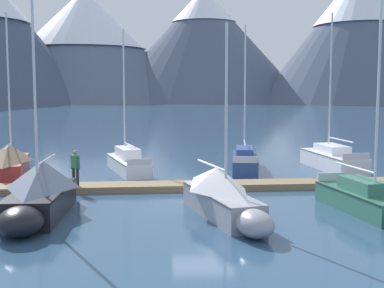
{
  "coord_description": "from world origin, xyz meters",
  "views": [
    {
      "loc": [
        -1.98,
        -21.3,
        4.9
      ],
      "look_at": [
        0.0,
        6.0,
        2.0
      ],
      "focal_mm": 49.22,
      "sensor_mm": 36.0,
      "label": 1
    }
  ],
  "objects_px": {
    "sailboat_mid_dock_starboard": "(223,195)",
    "sailboat_outer_slip": "(365,200)",
    "sailboat_mid_dock_port": "(126,161)",
    "sailboat_far_berth": "(244,160)",
    "sailboat_nearest_berth": "(10,160)",
    "sailboat_end_of_dock": "(330,158)",
    "person_on_dock": "(75,166)",
    "sailboat_second_berth": "(39,192)"
  },
  "relations": [
    {
      "from": "sailboat_far_berth",
      "to": "person_on_dock",
      "type": "bearing_deg",
      "value": -145.66
    },
    {
      "from": "sailboat_mid_dock_starboard",
      "to": "sailboat_second_berth",
      "type": "bearing_deg",
      "value": 174.36
    },
    {
      "from": "sailboat_second_berth",
      "to": "sailboat_far_berth",
      "type": "distance_m",
      "value": 14.84
    },
    {
      "from": "sailboat_nearest_berth",
      "to": "sailboat_mid_dock_port",
      "type": "xyz_separation_m",
      "value": [
        6.38,
        1.47,
        -0.34
      ]
    },
    {
      "from": "sailboat_second_berth",
      "to": "sailboat_end_of_dock",
      "type": "xyz_separation_m",
      "value": [
        15.15,
        11.27,
        -0.35
      ]
    },
    {
      "from": "sailboat_mid_dock_starboard",
      "to": "sailboat_far_berth",
      "type": "height_order",
      "value": "sailboat_far_berth"
    },
    {
      "from": "sailboat_mid_dock_starboard",
      "to": "sailboat_outer_slip",
      "type": "height_order",
      "value": "sailboat_outer_slip"
    },
    {
      "from": "sailboat_nearest_berth",
      "to": "sailboat_mid_dock_port",
      "type": "relative_size",
      "value": 1.09
    },
    {
      "from": "sailboat_far_berth",
      "to": "sailboat_nearest_berth",
      "type": "bearing_deg",
      "value": -174.36
    },
    {
      "from": "sailboat_far_berth",
      "to": "sailboat_outer_slip",
      "type": "bearing_deg",
      "value": -76.25
    },
    {
      "from": "sailboat_mid_dock_port",
      "to": "sailboat_outer_slip",
      "type": "height_order",
      "value": "sailboat_mid_dock_port"
    },
    {
      "from": "sailboat_nearest_berth",
      "to": "sailboat_outer_slip",
      "type": "height_order",
      "value": "sailboat_nearest_berth"
    },
    {
      "from": "sailboat_second_berth",
      "to": "sailboat_mid_dock_port",
      "type": "relative_size",
      "value": 1.1
    },
    {
      "from": "sailboat_nearest_berth",
      "to": "sailboat_second_berth",
      "type": "xyz_separation_m",
      "value": [
        3.69,
        -9.8,
        0.08
      ]
    },
    {
      "from": "sailboat_far_berth",
      "to": "person_on_dock",
      "type": "height_order",
      "value": "sailboat_far_berth"
    },
    {
      "from": "sailboat_mid_dock_port",
      "to": "sailboat_mid_dock_starboard",
      "type": "xyz_separation_m",
      "value": [
        4.27,
        -11.96,
        0.33
      ]
    },
    {
      "from": "person_on_dock",
      "to": "sailboat_outer_slip",
      "type": "bearing_deg",
      "value": -23.59
    },
    {
      "from": "sailboat_mid_dock_port",
      "to": "sailboat_end_of_dock",
      "type": "height_order",
      "value": "sailboat_end_of_dock"
    },
    {
      "from": "sailboat_outer_slip",
      "to": "sailboat_mid_dock_starboard",
      "type": "bearing_deg",
      "value": -176.72
    },
    {
      "from": "person_on_dock",
      "to": "sailboat_nearest_berth",
      "type": "bearing_deg",
      "value": 131.32
    },
    {
      "from": "sailboat_end_of_dock",
      "to": "person_on_dock",
      "type": "height_order",
      "value": "sailboat_end_of_dock"
    },
    {
      "from": "sailboat_second_berth",
      "to": "sailboat_far_berth",
      "type": "height_order",
      "value": "sailboat_second_berth"
    },
    {
      "from": "sailboat_end_of_dock",
      "to": "person_on_dock",
      "type": "xyz_separation_m",
      "value": [
        -14.5,
        -6.4,
        0.63
      ]
    },
    {
      "from": "sailboat_nearest_berth",
      "to": "sailboat_mid_dock_port",
      "type": "bearing_deg",
      "value": 13.01
    },
    {
      "from": "sailboat_mid_dock_port",
      "to": "person_on_dock",
      "type": "bearing_deg",
      "value": -107.74
    },
    {
      "from": "sailboat_second_berth",
      "to": "sailboat_end_of_dock",
      "type": "height_order",
      "value": "sailboat_end_of_dock"
    },
    {
      "from": "sailboat_mid_dock_starboard",
      "to": "sailboat_end_of_dock",
      "type": "distance_m",
      "value": 14.49
    },
    {
      "from": "sailboat_outer_slip",
      "to": "person_on_dock",
      "type": "xyz_separation_m",
      "value": [
        -11.98,
        5.23,
        0.7
      ]
    },
    {
      "from": "sailboat_mid_dock_starboard",
      "to": "sailboat_outer_slip",
      "type": "distance_m",
      "value": 5.68
    },
    {
      "from": "sailboat_mid_dock_starboard",
      "to": "person_on_dock",
      "type": "height_order",
      "value": "sailboat_mid_dock_starboard"
    },
    {
      "from": "sailboat_mid_dock_starboard",
      "to": "sailboat_end_of_dock",
      "type": "height_order",
      "value": "sailboat_end_of_dock"
    },
    {
      "from": "sailboat_outer_slip",
      "to": "person_on_dock",
      "type": "relative_size",
      "value": 4.8
    },
    {
      "from": "sailboat_mid_dock_starboard",
      "to": "sailboat_outer_slip",
      "type": "bearing_deg",
      "value": 3.28
    },
    {
      "from": "sailboat_mid_dock_port",
      "to": "person_on_dock",
      "type": "distance_m",
      "value": 6.76
    },
    {
      "from": "sailboat_nearest_berth",
      "to": "sailboat_far_berth",
      "type": "bearing_deg",
      "value": 5.64
    },
    {
      "from": "person_on_dock",
      "to": "sailboat_far_berth",
      "type": "bearing_deg",
      "value": 34.34
    },
    {
      "from": "sailboat_outer_slip",
      "to": "sailboat_nearest_berth",
      "type": "bearing_deg",
      "value": 148.08
    },
    {
      "from": "sailboat_outer_slip",
      "to": "sailboat_end_of_dock",
      "type": "distance_m",
      "value": 11.9
    },
    {
      "from": "sailboat_second_berth",
      "to": "person_on_dock",
      "type": "distance_m",
      "value": 4.92
    },
    {
      "from": "sailboat_nearest_berth",
      "to": "sailboat_outer_slip",
      "type": "distance_m",
      "value": 19.22
    },
    {
      "from": "sailboat_nearest_berth",
      "to": "sailboat_outer_slip",
      "type": "xyz_separation_m",
      "value": [
        16.31,
        -10.16,
        -0.34
      ]
    },
    {
      "from": "sailboat_mid_dock_port",
      "to": "sailboat_end_of_dock",
      "type": "xyz_separation_m",
      "value": [
        12.45,
        -0.01,
        0.07
      ]
    }
  ]
}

